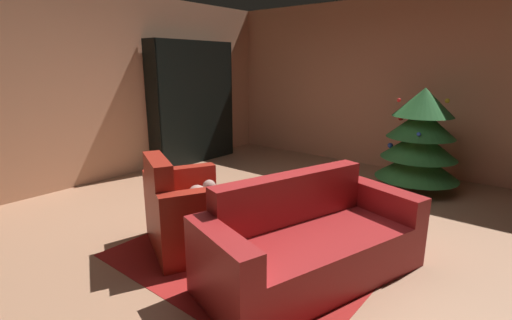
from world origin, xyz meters
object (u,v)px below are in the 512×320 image
object	(u,v)px
armchair_red	(188,215)
coffee_table	(271,212)
book_stack_on_table	(275,202)
couch_red	(310,244)
bookshelf_unit	(197,104)
bottle_on_table	(281,190)
decorated_tree	(420,140)

from	to	relation	value
armchair_red	coffee_table	bearing A→B (deg)	30.83
armchair_red	book_stack_on_table	world-z (taller)	armchair_red
armchair_red	book_stack_on_table	size ratio (longest dim) A/B	5.07
couch_red	book_stack_on_table	world-z (taller)	couch_red
book_stack_on_table	couch_red	bearing A→B (deg)	-17.63
bookshelf_unit	coffee_table	size ratio (longest dim) A/B	3.35
armchair_red	book_stack_on_table	bearing A→B (deg)	31.03
book_stack_on_table	bottle_on_table	bearing A→B (deg)	107.29
coffee_table	decorated_tree	world-z (taller)	decorated_tree
couch_red	bottle_on_table	xyz separation A→B (m)	(-0.51, 0.30, 0.28)
coffee_table	bottle_on_table	distance (m)	0.24
armchair_red	coffee_table	xyz separation A→B (m)	(0.69, 0.41, 0.08)
decorated_tree	bookshelf_unit	bearing A→B (deg)	-167.82
bottle_on_table	decorated_tree	world-z (taller)	decorated_tree
book_stack_on_table	armchair_red	bearing A→B (deg)	-148.97
bookshelf_unit	armchair_red	size ratio (longest dim) A/B	1.83
book_stack_on_table	decorated_tree	world-z (taller)	decorated_tree
bookshelf_unit	decorated_tree	bearing A→B (deg)	12.18
book_stack_on_table	bottle_on_table	distance (m)	0.17
bottle_on_table	couch_red	bearing A→B (deg)	-30.29
coffee_table	book_stack_on_table	size ratio (longest dim) A/B	2.77
couch_red	bottle_on_table	size ratio (longest dim) A/B	7.18
coffee_table	bottle_on_table	size ratio (longest dim) A/B	2.22
bookshelf_unit	bottle_on_table	world-z (taller)	bookshelf_unit
armchair_red	coffee_table	distance (m)	0.80
coffee_table	book_stack_on_table	bearing A→B (deg)	35.22
bottle_on_table	decorated_tree	size ratio (longest dim) A/B	0.20
decorated_tree	coffee_table	bearing A→B (deg)	-100.19
book_stack_on_table	decorated_tree	size ratio (longest dim) A/B	0.16
coffee_table	bottle_on_table	xyz separation A→B (m)	(-0.02, 0.17, 0.16)
coffee_table	book_stack_on_table	xyz separation A→B (m)	(0.03, 0.02, 0.09)
armchair_red	bottle_on_table	bearing A→B (deg)	41.00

